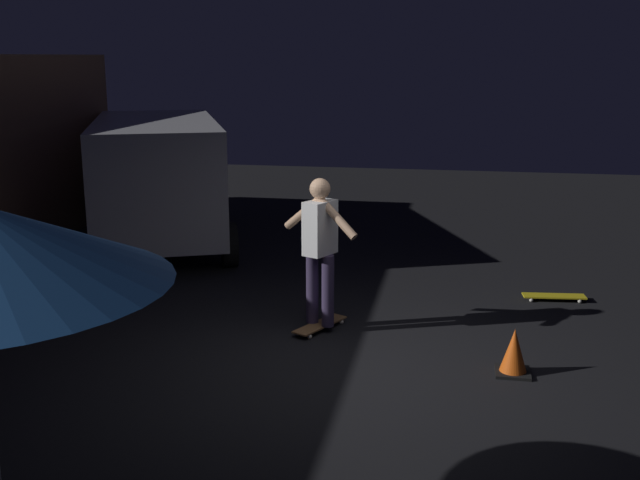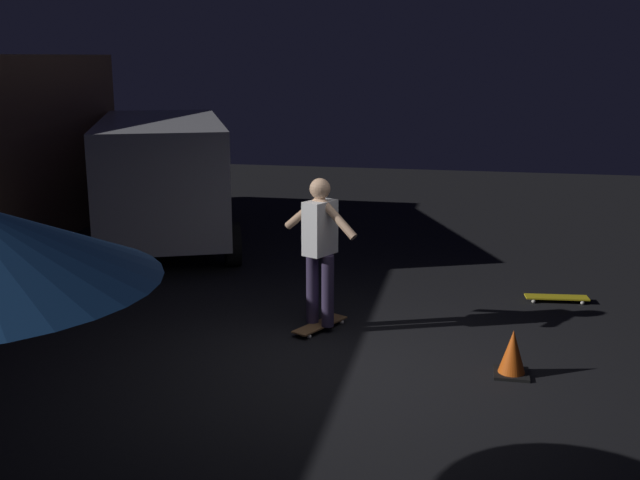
{
  "view_description": "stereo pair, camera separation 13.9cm",
  "coord_description": "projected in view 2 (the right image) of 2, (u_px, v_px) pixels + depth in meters",
  "views": [
    {
      "loc": [
        -6.99,
        -1.02,
        3.03
      ],
      "look_at": [
        1.07,
        0.47,
        1.05
      ],
      "focal_mm": 42.84,
      "sensor_mm": 36.0,
      "label": 1
    },
    {
      "loc": [
        -6.96,
        -1.16,
        3.03
      ],
      "look_at": [
        1.07,
        0.47,
        1.05
      ],
      "focal_mm": 42.84,
      "sensor_mm": 36.0,
      "label": 2
    }
  ],
  "objects": [
    {
      "name": "traffic_cone",
      "position": [
        512.0,
        355.0,
        7.39
      ],
      "size": [
        0.34,
        0.34,
        0.46
      ],
      "color": "black",
      "rests_on": "ground_plane"
    },
    {
      "name": "ground_plane",
      "position": [
        345.0,
        370.0,
        7.57
      ],
      "size": [
        28.0,
        28.0,
        0.0
      ],
      "primitive_type": "plane",
      "color": "black"
    },
    {
      "name": "skater",
      "position": [
        320.0,
        241.0,
        8.43
      ],
      "size": [
        0.52,
        0.92,
        1.67
      ],
      "color": "#382D4C",
      "rests_on": "skateboard_ridden"
    },
    {
      "name": "parked_van",
      "position": [
        162.0,
        173.0,
        12.55
      ],
      "size": [
        4.98,
        3.62,
        2.03
      ],
      "color": "#B2B2B7",
      "rests_on": "ground_plane"
    },
    {
      "name": "skateboard_spare",
      "position": [
        557.0,
        298.0,
        9.65
      ],
      "size": [
        0.28,
        0.8,
        0.07
      ],
      "color": "gold",
      "rests_on": "ground_plane"
    },
    {
      "name": "skateboard_ridden",
      "position": [
        320.0,
        325.0,
        8.66
      ],
      "size": [
        0.79,
        0.53,
        0.07
      ],
      "color": "olive",
      "rests_on": "ground_plane"
    }
  ]
}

